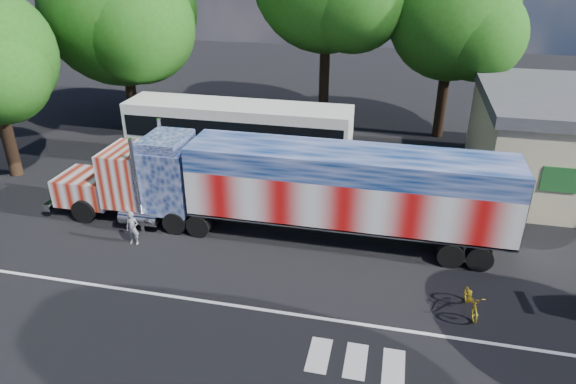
% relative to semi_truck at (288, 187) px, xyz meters
% --- Properties ---
extents(ground, '(100.00, 100.00, 0.00)m').
position_rel_semi_truck_xyz_m(ground, '(-0.08, -2.63, -2.36)').
color(ground, black).
extents(lane_markings, '(30.00, 2.67, 0.01)m').
position_rel_semi_truck_xyz_m(lane_markings, '(1.63, -6.40, -2.35)').
color(lane_markings, silver).
rests_on(lane_markings, ground).
extents(semi_truck, '(21.46, 3.39, 4.58)m').
position_rel_semi_truck_xyz_m(semi_truck, '(0.00, 0.00, 0.00)').
color(semi_truck, black).
rests_on(semi_truck, ground).
extents(coach_bus, '(13.11, 3.05, 3.81)m').
position_rel_semi_truck_xyz_m(coach_bus, '(-4.55, 6.97, -0.38)').
color(coach_bus, white).
rests_on(coach_bus, ground).
extents(woman, '(0.59, 0.41, 1.56)m').
position_rel_semi_truck_xyz_m(woman, '(-6.47, -2.44, -1.57)').
color(woman, slate).
rests_on(woman, ground).
extents(bicycle, '(0.85, 1.84, 0.93)m').
position_rel_semi_truck_xyz_m(bicycle, '(7.71, -4.03, -1.89)').
color(bicycle, gold).
rests_on(bicycle, ground).
extents(tree_ne_a, '(8.44, 8.04, 11.95)m').
position_rel_semi_truck_xyz_m(tree_ne_a, '(7.33, 15.08, 5.52)').
color(tree_ne_a, black).
rests_on(tree_ne_a, ground).
extents(tree_nw_a, '(10.49, 9.99, 13.31)m').
position_rel_semi_truck_xyz_m(tree_nw_a, '(-13.62, 11.59, 5.91)').
color(tree_nw_a, black).
rests_on(tree_nw_a, ground).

